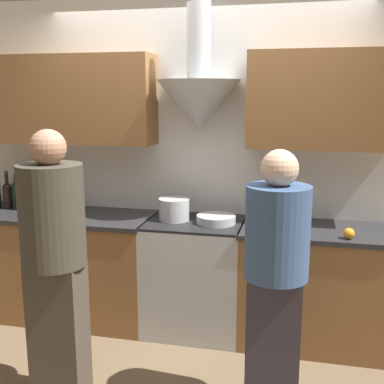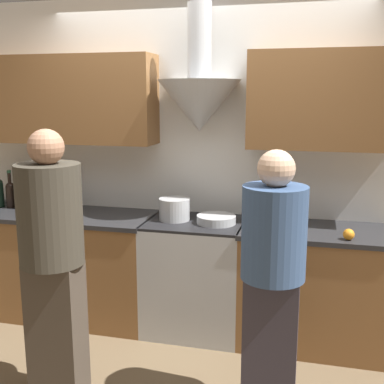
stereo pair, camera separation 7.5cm
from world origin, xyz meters
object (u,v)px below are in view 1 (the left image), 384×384
stove_range (195,275)px  person_foreground_left (54,257)px  stock_pot (174,209)px  orange_fruit (349,233)px  wine_bottle_3 (17,194)px  saucepan (263,217)px  wine_bottle_6 (45,195)px  wine_bottle_5 (36,196)px  wine_bottle_7 (54,197)px  wine_bottle_2 (8,194)px  wine_bottle_4 (28,195)px  person_foreground_right (276,275)px  mixing_bowl (216,219)px

stove_range → person_foreground_left: person_foreground_left is taller
stock_pot → orange_fruit: (1.28, -0.22, -0.05)m
wine_bottle_3 → saucepan: wine_bottle_3 is taller
wine_bottle_6 → stove_range: bearing=-2.5°
wine_bottle_5 → saucepan: wine_bottle_5 is taller
stove_range → wine_bottle_7: (-1.21, 0.05, 0.56)m
wine_bottle_5 → wine_bottle_3: bearing=178.8°
wine_bottle_2 → saucepan: 2.16m
wine_bottle_4 → person_foreground_left: 1.41m
wine_bottle_4 → person_foreground_right: (2.12, -0.97, -0.16)m
saucepan → person_foreground_right: size_ratio=0.10×
stock_pot → mixing_bowl: size_ratio=0.81×
orange_fruit → person_foreground_right: bearing=-123.1°
wine_bottle_4 → wine_bottle_7: wine_bottle_4 is taller
mixing_bowl → orange_fruit: bearing=-11.9°
saucepan → orange_fruit: bearing=-26.5°
stove_range → wine_bottle_3: 1.66m
wine_bottle_2 → person_foreground_right: 2.52m
mixing_bowl → orange_fruit: size_ratio=3.91×
wine_bottle_2 → wine_bottle_5: wine_bottle_2 is taller
wine_bottle_2 → wine_bottle_4: size_ratio=0.99×
wine_bottle_7 → stock_pot: 1.04m
person_foreground_right → saucepan: bearing=99.0°
wine_bottle_4 → orange_fruit: 2.59m
wine_bottle_3 → stock_pot: 1.39m
wine_bottle_6 → person_foreground_left: 1.30m
wine_bottle_5 → orange_fruit: wine_bottle_5 is taller
stock_pot → wine_bottle_6: bearing=177.5°
stove_range → saucepan: size_ratio=5.69×
wine_bottle_4 → wine_bottle_7: bearing=-3.2°
wine_bottle_7 → orange_fruit: (2.32, -0.27, -0.09)m
wine_bottle_2 → wine_bottle_7: (0.45, -0.02, -0.00)m
wine_bottle_2 → wine_bottle_7: size_ratio=1.01×
mixing_bowl → wine_bottle_2: bearing=177.0°
wine_bottle_6 → wine_bottle_7: same height
wine_bottle_6 → mixing_bowl: 1.46m
wine_bottle_2 → person_foreground_left: person_foreground_left is taller
stock_pot → saucepan: (0.68, 0.08, -0.04)m
wine_bottle_4 → wine_bottle_6: size_ratio=1.02×
mixing_bowl → saucepan: saucepan is taller
stove_range → mixing_bowl: size_ratio=3.00×
wine_bottle_3 → saucepan: size_ratio=2.08×
wine_bottle_6 → person_foreground_left: (0.68, -1.10, -0.11)m
wine_bottle_3 → wine_bottle_6: (0.27, -0.00, -0.00)m
stove_range → wine_bottle_7: bearing=177.4°
wine_bottle_4 → wine_bottle_6: (0.17, -0.01, 0.01)m
stock_pot → wine_bottle_2: bearing=177.3°
stove_range → mixing_bowl: (0.17, -0.02, 0.47)m
wine_bottle_3 → person_foreground_right: size_ratio=0.21×
stove_range → saucepan: 0.70m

